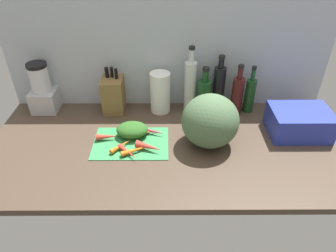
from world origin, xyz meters
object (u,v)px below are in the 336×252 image
object	(u,v)px
bottle_1	(204,95)
bottle_4	(250,95)
carrot_4	(107,137)
blender_appliance	(43,91)
carrot_3	(144,133)
paper_towel_roll	(160,92)
carrot_2	(151,131)
carrot_0	(122,145)
carrot_6	(128,152)
carrot_5	(137,150)
bottle_0	(190,85)
bottle_3	(237,94)
bottle_2	(219,88)
knife_block	(114,94)
carrot_1	(149,147)
winter_squash	(210,122)
cutting_board	(131,143)
dish_rack	(299,122)

from	to	relation	value
bottle_1	bottle_4	xyz separation A→B (cm)	(24.59, 0.79, -0.02)
carrot_4	blender_appliance	bearing A→B (deg)	142.97
carrot_3	paper_towel_roll	xyz separation A→B (cm)	(7.65, 24.01, 9.29)
paper_towel_roll	bottle_1	size ratio (longest dim) A/B	0.85
carrot_2	bottle_4	bearing A→B (deg)	22.91
carrot_0	carrot_3	size ratio (longest dim) A/B	0.79
carrot_2	carrot_6	xyz separation A→B (cm)	(-10.00, -15.68, -0.13)
carrot_5	bottle_0	distance (cm)	47.72
bottle_3	bottle_1	bearing A→B (deg)	177.10
bottle_0	carrot_2	bearing A→B (deg)	-130.50
bottle_2	bottle_4	bearing A→B (deg)	-7.27
knife_block	bottle_0	world-z (taller)	bottle_0
carrot_2	paper_towel_roll	world-z (taller)	paper_towel_roll
bottle_0	bottle_4	distance (cm)	32.35
carrot_2	carrot_4	xyz separation A→B (cm)	(-20.97, -4.64, 0.22)
knife_block	bottle_4	size ratio (longest dim) A/B	0.92
carrot_5	bottle_4	xyz separation A→B (cm)	(58.19, 36.15, 8.10)
bottle_0	bottle_3	distance (cm)	25.29
carrot_1	bottle_4	xyz separation A→B (cm)	(52.81, 34.80, 7.53)
carrot_4	paper_towel_roll	size ratio (longest dim) A/B	0.46
carrot_0	bottle_0	distance (cm)	49.67
carrot_6	bottle_1	bearing A→B (deg)	44.56
blender_appliance	carrot_1	bearing A→B (deg)	-32.31
carrot_6	bottle_0	bearing A→B (deg)	52.50
blender_appliance	bottle_0	xyz separation A→B (cm)	(78.88, -0.34, 3.22)
winter_squash	paper_towel_roll	bearing A→B (deg)	127.83
carrot_5	blender_appliance	world-z (taller)	blender_appliance
cutting_board	carrot_2	size ratio (longest dim) A/B	2.54
knife_block	bottle_3	bearing A→B (deg)	-2.90
carrot_1	carrot_3	bearing A→B (deg)	103.51
carrot_5	bottle_1	bearing A→B (deg)	46.47
carrot_4	blender_appliance	xyz separation A→B (cm)	(-37.82, 28.52, 9.41)
carrot_0	bottle_3	world-z (taller)	bottle_3
knife_block	paper_towel_roll	size ratio (longest dim) A/B	1.09
blender_appliance	carrot_2	bearing A→B (deg)	-22.11
carrot_4	knife_block	world-z (taller)	knife_block
winter_squash	knife_block	bearing A→B (deg)	147.47
carrot_0	blender_appliance	world-z (taller)	blender_appliance
carrot_2	carrot_4	world-z (taller)	carrot_4
carrot_2	carrot_3	world-z (taller)	carrot_2
carrot_1	carrot_6	xyz separation A→B (cm)	(-9.24, -2.87, -0.61)
dish_rack	carrot_6	bearing A→B (deg)	-168.32
cutting_board	winter_squash	size ratio (longest dim) A/B	1.35
carrot_1	bottle_1	xyz separation A→B (cm)	(28.22, 34.01, 7.55)
dish_rack	bottle_0	bearing A→B (deg)	156.88
carrot_0	knife_block	world-z (taller)	knife_block
bottle_2	bottle_1	bearing A→B (deg)	-160.02
knife_block	bottle_3	distance (cm)	66.09
carrot_0	bottle_3	distance (cm)	66.68
bottle_3	dish_rack	bearing A→B (deg)	-34.89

